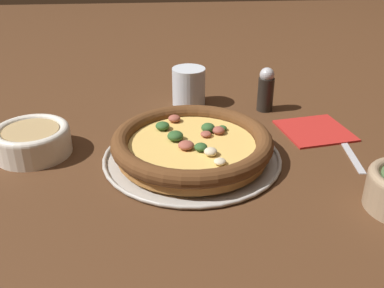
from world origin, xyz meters
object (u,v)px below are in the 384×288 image
Objects in this scene: pizza_tray at (192,157)px; bowl_near at (32,139)px; drinking_cup at (189,87)px; fork at (343,142)px; napkin at (315,130)px; pepper_shaker at (266,89)px; pizza at (192,144)px.

bowl_near is (-0.27, 0.04, 0.02)m from pizza_tray.
drinking_cup is (0.29, 0.20, 0.01)m from bowl_near.
fork is at bearing -37.90° from drinking_cup.
napkin is 1.52× the size of pepper_shaker.
napkin is at bearing -34.25° from drinking_cup.
napkin reaches higher than fork.
pizza_tray is 1.58× the size of fork.
fork is (0.28, 0.04, -0.00)m from pizza_tray.
napkin is at bearing 41.48° from fork.
pepper_shaker reaches higher than bowl_near.
drinking_cup reaches higher than pizza_tray.
pizza is 0.28m from bowl_near.
drinking_cup is at bearing 35.27° from bowl_near.
pizza is 0.27m from pepper_shaker.
pepper_shaker is at bearing 49.51° from pizza.
napkin is at bearing -57.06° from pepper_shaker.
drinking_cup is 0.87× the size of pepper_shaker.
pizza reaches higher than pizza_tray.
pepper_shaker reaches higher than pizza.
fork is (0.28, 0.04, -0.03)m from pizza.
pizza_tray is at bearing -9.03° from bowl_near.
pizza is 0.29m from fork.
bowl_near is 0.35m from drinking_cup.
pizza_tray is 0.26m from napkin.
pizza_tray is at bearing -160.10° from napkin.
pizza reaches higher than fork.
drinking_cup is 0.43× the size of fork.
drinking_cup is (0.01, 0.25, 0.01)m from pizza.
bowl_near is 0.92× the size of napkin.
pepper_shaker is at bearing 39.60° from fork.
bowl_near is at bearing -160.46° from pepper_shaker.
pizza_tray is at bearing -95.30° from pizza.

